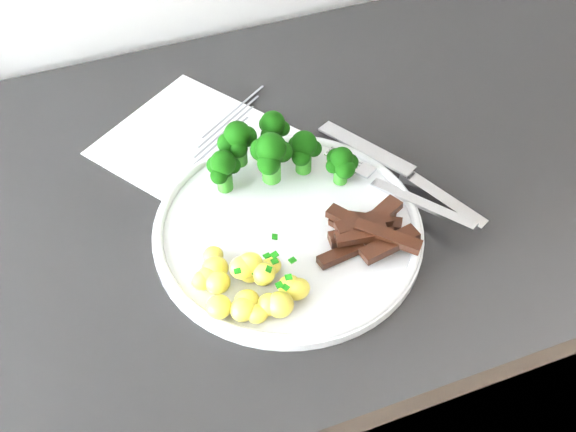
{
  "coord_description": "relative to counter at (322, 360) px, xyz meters",
  "views": [
    {
      "loc": [
        -0.22,
        1.11,
        1.55
      ],
      "look_at": [
        -0.04,
        1.58,
        0.97
      ],
      "focal_mm": 43.44,
      "sensor_mm": 36.0,
      "label": 1
    }
  ],
  "objects": [
    {
      "name": "beef_strips",
      "position": [
        -0.01,
        -0.12,
        0.49
      ],
      "size": [
        0.12,
        0.1,
        0.03
      ],
      "color": "black",
      "rests_on": "plate"
    },
    {
      "name": "broccoli",
      "position": [
        -0.08,
        0.01,
        0.52
      ],
      "size": [
        0.17,
        0.11,
        0.08
      ],
      "color": "#276E19",
      "rests_on": "plate"
    },
    {
      "name": "potatoes",
      "position": [
        -0.16,
        -0.14,
        0.5
      ],
      "size": [
        0.11,
        0.11,
        0.04
      ],
      "color": "#F5DC4E",
      "rests_on": "plate"
    },
    {
      "name": "plate",
      "position": [
        -0.09,
        -0.08,
        0.48
      ],
      "size": [
        0.3,
        0.3,
        0.02
      ],
      "color": "silver",
      "rests_on": "counter"
    },
    {
      "name": "knife",
      "position": [
        0.08,
        -0.07,
        0.48
      ],
      "size": [
        0.13,
        0.22,
        0.03
      ],
      "color": "silver",
      "rests_on": "plate"
    },
    {
      "name": "counter",
      "position": [
        0.0,
        0.0,
        0.0
      ],
      "size": [
        2.51,
        0.63,
        0.94
      ],
      "color": "black",
      "rests_on": "ground"
    },
    {
      "name": "recipe_paper",
      "position": [
        -0.13,
        0.08,
        0.47
      ],
      "size": [
        0.31,
        0.34,
        0.0
      ],
      "color": "white",
      "rests_on": "counter"
    },
    {
      "name": "fork",
      "position": [
        0.05,
        -0.08,
        0.49
      ],
      "size": [
        0.12,
        0.18,
        0.02
      ],
      "color": "silver",
      "rests_on": "plate"
    }
  ]
}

